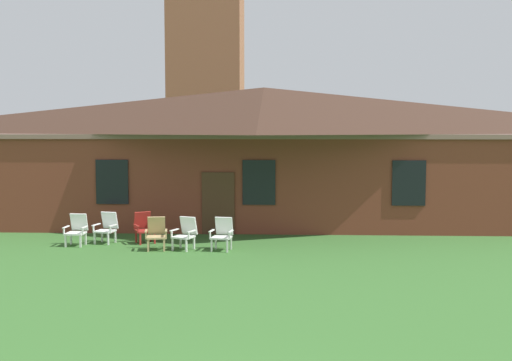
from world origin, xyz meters
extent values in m
cube|color=brown|center=(0.00, 19.85, 1.60)|extent=(24.75, 10.00, 3.20)
cube|color=#835E55|center=(0.00, 19.85, 3.28)|extent=(25.25, 10.20, 0.16)
pyramid|color=#382319|center=(0.00, 19.85, 4.28)|extent=(25.75, 10.40, 1.84)
cube|color=black|center=(-4.95, 14.82, 1.76)|extent=(1.10, 0.06, 1.50)
cube|color=black|center=(0.00, 14.82, 1.76)|extent=(1.10, 0.06, 1.50)
cube|color=black|center=(4.95, 14.82, 1.76)|extent=(1.10, 0.06, 1.50)
cube|color=#422819|center=(-1.37, 14.82, 1.05)|extent=(1.10, 0.06, 2.10)
cube|color=#93563D|center=(-4.43, 37.04, 7.09)|extent=(4.80, 4.80, 14.19)
cube|color=silver|center=(-5.27, 12.33, 0.18)|extent=(0.05, 0.05, 0.36)
cube|color=silver|center=(-5.73, 12.35, 0.18)|extent=(0.05, 0.05, 0.36)
cube|color=silver|center=(-5.25, 12.77, 0.18)|extent=(0.05, 0.05, 0.36)
cube|color=silver|center=(-5.71, 12.79, 0.18)|extent=(0.05, 0.05, 0.36)
cube|color=silver|center=(-5.49, 12.56, 0.39)|extent=(0.56, 0.54, 0.05)
cube|color=silver|center=(-5.47, 12.87, 0.69)|extent=(0.52, 0.21, 0.54)
cube|color=silver|center=(-5.20, 12.53, 0.58)|extent=(0.08, 0.47, 0.03)
cube|color=silver|center=(-5.20, 12.37, 0.47)|extent=(0.04, 0.04, 0.22)
cube|color=silver|center=(-5.78, 12.55, 0.58)|extent=(0.08, 0.47, 0.03)
cube|color=silver|center=(-5.78, 12.39, 0.47)|extent=(0.04, 0.04, 0.22)
cube|color=white|center=(-4.54, 12.74, 0.18)|extent=(0.06, 0.06, 0.36)
cube|color=white|center=(-4.98, 12.85, 0.18)|extent=(0.06, 0.06, 0.36)
cube|color=white|center=(-4.43, 13.17, 0.18)|extent=(0.06, 0.06, 0.36)
cube|color=white|center=(-4.88, 13.27, 0.18)|extent=(0.06, 0.06, 0.36)
cube|color=white|center=(-4.71, 13.01, 0.39)|extent=(0.65, 0.63, 0.05)
cube|color=white|center=(-4.64, 13.31, 0.69)|extent=(0.54, 0.31, 0.54)
cube|color=white|center=(-4.43, 12.92, 0.58)|extent=(0.17, 0.47, 0.03)
cube|color=white|center=(-4.47, 12.76, 0.47)|extent=(0.05, 0.05, 0.22)
cube|color=white|center=(-5.00, 13.06, 0.58)|extent=(0.17, 0.47, 0.03)
cube|color=white|center=(-5.03, 12.90, 0.47)|extent=(0.05, 0.05, 0.22)
cube|color=maroon|center=(-3.16, 13.02, 0.18)|extent=(0.07, 0.07, 0.36)
cube|color=maroon|center=(-3.56, 12.80, 0.18)|extent=(0.07, 0.07, 0.36)
cube|color=maroon|center=(-3.38, 13.41, 0.18)|extent=(0.07, 0.07, 0.36)
cube|color=maroon|center=(-3.78, 13.18, 0.18)|extent=(0.07, 0.07, 0.36)
cube|color=maroon|center=(-3.47, 13.10, 0.39)|extent=(0.73, 0.72, 0.05)
cube|color=maroon|center=(-3.62, 13.37, 0.69)|extent=(0.54, 0.42, 0.54)
cube|color=maroon|center=(-3.21, 13.23, 0.58)|extent=(0.28, 0.44, 0.03)
cube|color=maroon|center=(-3.13, 13.09, 0.47)|extent=(0.05, 0.05, 0.22)
cube|color=maroon|center=(-3.71, 12.94, 0.58)|extent=(0.28, 0.44, 0.03)
cube|color=maroon|center=(-3.63, 12.80, 0.47)|extent=(0.05, 0.05, 0.22)
cube|color=tan|center=(-2.64, 11.84, 0.18)|extent=(0.06, 0.06, 0.36)
cube|color=tan|center=(-3.09, 11.76, 0.18)|extent=(0.06, 0.06, 0.36)
cube|color=tan|center=(-2.71, 12.27, 0.18)|extent=(0.06, 0.06, 0.36)
cube|color=tan|center=(-3.17, 12.19, 0.18)|extent=(0.06, 0.06, 0.36)
cube|color=tan|center=(-2.90, 12.02, 0.39)|extent=(0.62, 0.60, 0.05)
cube|color=tan|center=(-2.96, 12.32, 0.69)|extent=(0.54, 0.27, 0.54)
cube|color=tan|center=(-2.61, 12.04, 0.58)|extent=(0.14, 0.47, 0.03)
cube|color=tan|center=(-2.59, 11.89, 0.47)|extent=(0.05, 0.05, 0.22)
cube|color=tan|center=(-3.19, 11.95, 0.58)|extent=(0.14, 0.47, 0.03)
cube|color=tan|center=(-3.16, 11.79, 0.47)|extent=(0.05, 0.05, 0.22)
cube|color=silver|center=(-1.98, 11.79, 0.18)|extent=(0.07, 0.07, 0.36)
cube|color=silver|center=(-2.41, 11.96, 0.18)|extent=(0.07, 0.07, 0.36)
cube|color=silver|center=(-1.82, 12.20, 0.18)|extent=(0.07, 0.07, 0.36)
cube|color=silver|center=(-2.24, 12.37, 0.18)|extent=(0.07, 0.07, 0.36)
cube|color=silver|center=(-2.11, 12.08, 0.39)|extent=(0.70, 0.68, 0.05)
cube|color=silver|center=(-2.00, 12.37, 0.69)|extent=(0.55, 0.37, 0.54)
cube|color=silver|center=(-1.85, 11.95, 0.58)|extent=(0.23, 0.46, 0.03)
cube|color=silver|center=(-1.91, 11.80, 0.47)|extent=(0.05, 0.05, 0.22)
cube|color=silver|center=(-2.39, 12.17, 0.58)|extent=(0.23, 0.46, 0.03)
cube|color=silver|center=(-2.45, 12.02, 0.47)|extent=(0.05, 0.05, 0.22)
cube|color=silver|center=(-0.80, 11.77, 0.18)|extent=(0.06, 0.06, 0.36)
cube|color=silver|center=(-1.25, 11.84, 0.18)|extent=(0.06, 0.06, 0.36)
cube|color=silver|center=(-0.72, 12.20, 0.18)|extent=(0.06, 0.06, 0.36)
cube|color=silver|center=(-1.18, 12.28, 0.18)|extent=(0.06, 0.06, 0.36)
cube|color=silver|center=(-0.99, 12.02, 0.39)|extent=(0.62, 0.60, 0.05)
cube|color=silver|center=(-0.94, 12.33, 0.69)|extent=(0.54, 0.27, 0.54)
cube|color=silver|center=(-0.71, 11.95, 0.58)|extent=(0.14, 0.47, 0.03)
cube|color=silver|center=(-0.73, 11.79, 0.47)|extent=(0.05, 0.05, 0.22)
cube|color=silver|center=(-1.28, 12.05, 0.58)|extent=(0.14, 0.47, 0.03)
cube|color=silver|center=(-1.30, 11.89, 0.47)|extent=(0.05, 0.05, 0.22)
camera|label=1|loc=(0.84, -6.24, 3.63)|focal=44.60mm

